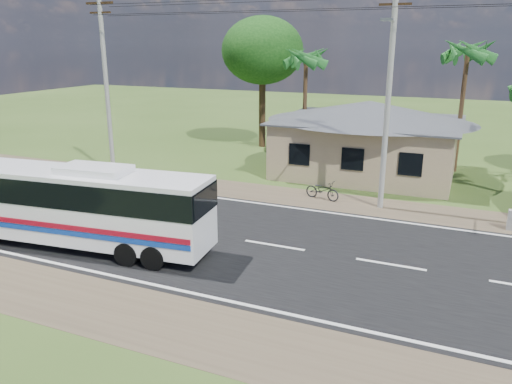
# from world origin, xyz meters

# --- Properties ---
(ground) EXTENTS (120.00, 120.00, 0.00)m
(ground) POSITION_xyz_m (0.00, 0.00, 0.00)
(ground) COLOR #314A1A
(ground) RESTS_ON ground
(road) EXTENTS (120.00, 16.00, 0.03)m
(road) POSITION_xyz_m (0.00, 0.00, 0.01)
(road) COLOR black
(road) RESTS_ON ground
(house) EXTENTS (12.40, 10.00, 5.00)m
(house) POSITION_xyz_m (1.00, 13.00, 2.64)
(house) COLOR tan
(house) RESTS_ON ground
(utility_poles) EXTENTS (32.80, 2.22, 11.00)m
(utility_poles) POSITION_xyz_m (2.67, 6.49, 5.77)
(utility_poles) COLOR #9E9E99
(utility_poles) RESTS_ON ground
(palm_mid) EXTENTS (2.80, 2.80, 8.20)m
(palm_mid) POSITION_xyz_m (6.00, 15.50, 7.16)
(palm_mid) COLOR #47301E
(palm_mid) RESTS_ON ground
(palm_far) EXTENTS (2.80, 2.80, 7.70)m
(palm_far) POSITION_xyz_m (-4.00, 16.00, 6.68)
(palm_far) COLOR #47301E
(palm_far) RESTS_ON ground
(tree_behind_house) EXTENTS (6.00, 6.00, 9.61)m
(tree_behind_house) POSITION_xyz_m (-8.00, 18.00, 7.12)
(tree_behind_house) COLOR #47301E
(tree_behind_house) RESTS_ON ground
(coach_bus) EXTENTS (10.86, 3.36, 3.32)m
(coach_bus) POSITION_xyz_m (-6.95, -3.04, 1.90)
(coach_bus) COLOR white
(coach_bus) RESTS_ON ground
(motorcycle) EXTENTS (1.97, 1.06, 0.98)m
(motorcycle) POSITION_xyz_m (0.04, 6.66, 0.49)
(motorcycle) COLOR black
(motorcycle) RESTS_ON ground
(small_car) EXTENTS (1.99, 3.74, 1.21)m
(small_car) POSITION_xyz_m (-12.74, 1.47, 0.61)
(small_car) COLOR #333335
(small_car) RESTS_ON ground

